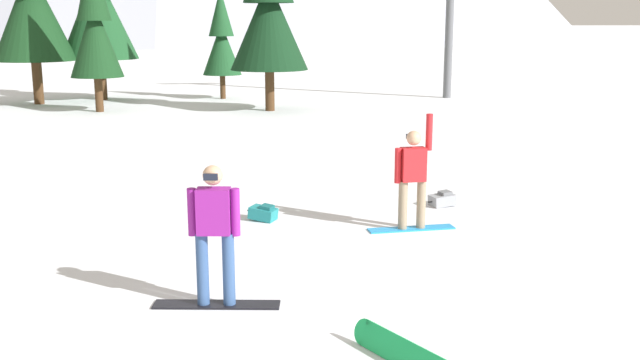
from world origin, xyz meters
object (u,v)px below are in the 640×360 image
Objects in this scene: snowboarder_foreground at (214,233)px; backpack_grey at (442,199)px; pine_tree_short at (221,39)px; loose_snowboard_near_left at (412,357)px; snowboarder_midground at (413,176)px; backpack_teal at (263,213)px; pine_tree_leaning at (269,8)px; pine_tree_tall at (94,25)px.

backpack_grey is at bearing 46.69° from snowboarder_foreground.
backpack_grey is 20.50m from pine_tree_short.
snowboarder_midground is at bearing 75.65° from loose_snowboard_near_left.
backpack_teal is at bearing -170.31° from backpack_grey.
backpack_teal is 3.46m from backpack_grey.
pine_tree_short is at bearing 91.79° from backpack_teal.
snowboarder_midground is at bearing -81.84° from pine_tree_short.
pine_tree_short is (-3.07, 21.42, 1.70)m from snowboarder_midground.
pine_tree_leaning is (-2.27, 15.28, 3.75)m from backpack_grey.
snowboarder_midground is 2.71m from backpack_teal.
backpack_grey is 0.12× the size of pine_tree_short.
pine_tree_leaning is at bearing -4.61° from pine_tree_tall.
snowboarder_foreground is 4.03m from backpack_teal.
snowboarder_foreground is 3.19× the size of backpack_grey.
snowboarder_foreground is 0.91× the size of snowboarder_midground.
backpack_teal is (0.79, 3.87, -0.80)m from snowboarder_foreground.
backpack_grey is (3.41, 0.58, -0.01)m from backpack_teal.
loose_snowboard_near_left is at bearing -109.23° from backpack_grey.
pine_tree_short is (4.67, 4.14, -0.64)m from pine_tree_tall.
pine_tree_tall is at bearing 175.39° from pine_tree_leaning.
pine_tree_tall reaches higher than backpack_grey.
pine_tree_tall is at bearing 106.23° from loose_snowboard_near_left.
pine_tree_short is at bearing 98.16° from snowboarder_midground.
snowboarder_midground is at bearing -85.61° from pine_tree_leaning.
pine_tree_leaning is at bearing 94.39° from snowboarder_midground.
snowboarder_foreground is 2.90m from loose_snowboard_near_left.
loose_snowboard_near_left is 2.97× the size of backpack_teal.
loose_snowboard_near_left is 0.23× the size of pine_tree_leaning.
snowboarder_foreground is at bearing 134.53° from loose_snowboard_near_left.
snowboarder_foreground reaches higher than loose_snowboard_near_left.
snowboarder_foreground is 4.39m from snowboarder_midground.
backpack_teal is 0.12× the size of pine_tree_short.
snowboarder_foreground is at bearing -101.56° from backpack_teal.
loose_snowboard_near_left is at bearing -45.47° from snowboarder_foreground.
pine_tree_short is (0.15, 24.40, 1.68)m from snowboarder_foreground.
pine_tree_tall reaches higher than snowboarder_midground.
loose_snowboard_near_left is at bearing -73.77° from pine_tree_tall.
pine_tree_leaning is (1.94, 19.73, 2.94)m from snowboarder_foreground.
snowboarder_foreground is 1.06× the size of loose_snowboard_near_left.
backpack_grey is 0.08× the size of pine_tree_leaning.
backpack_teal is 16.33m from pine_tree_leaning.
backpack_teal reaches higher than backpack_grey.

